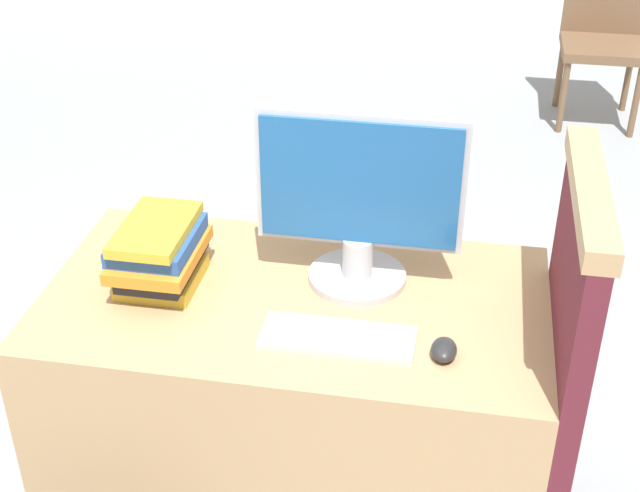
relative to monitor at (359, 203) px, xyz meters
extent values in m
cube|color=tan|center=(-0.14, -0.10, -0.60)|extent=(1.25, 0.70, 0.75)
cube|color=#5B1E28|center=(0.51, -0.16, -0.42)|extent=(0.05, 0.58, 1.11)
cube|color=tan|center=(0.51, -0.16, 0.16)|extent=(0.07, 0.58, 0.05)
cylinder|color=#B7B7BC|center=(0.00, 0.00, -0.21)|extent=(0.25, 0.25, 0.02)
cylinder|color=#B7B7BC|center=(0.00, 0.00, -0.15)|extent=(0.08, 0.08, 0.10)
cube|color=#B7B7BC|center=(0.00, 0.00, 0.06)|extent=(0.51, 0.01, 0.35)
cube|color=#1E5693|center=(0.00, 0.00, 0.06)|extent=(0.48, 0.02, 0.32)
cube|color=silver|center=(-0.01, -0.26, -0.21)|extent=(0.36, 0.13, 0.02)
ellipsoid|color=#262626|center=(0.24, -0.28, -0.20)|extent=(0.06, 0.08, 0.04)
cube|color=gold|center=(-0.49, -0.10, -0.20)|extent=(0.19, 0.21, 0.04)
cube|color=#232328|center=(-0.48, -0.10, -0.16)|extent=(0.16, 0.27, 0.03)
cube|color=orange|center=(-0.48, -0.11, -0.13)|extent=(0.20, 0.28, 0.03)
cube|color=#285199|center=(-0.49, -0.10, -0.10)|extent=(0.19, 0.25, 0.04)
cube|color=gold|center=(-0.49, -0.11, -0.06)|extent=(0.16, 0.27, 0.03)
cylinder|color=brown|center=(0.73, 2.81, -0.78)|extent=(0.04, 0.04, 0.40)
cylinder|color=brown|center=(1.11, 2.81, -0.78)|extent=(0.04, 0.04, 0.40)
cylinder|color=brown|center=(0.73, 3.19, -0.78)|extent=(0.04, 0.04, 0.40)
cylinder|color=brown|center=(1.11, 3.19, -0.78)|extent=(0.04, 0.04, 0.40)
cube|color=brown|center=(0.92, 3.00, -0.55)|extent=(0.44, 0.44, 0.05)
camera|label=1|loc=(0.25, -1.89, 1.03)|focal=50.00mm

